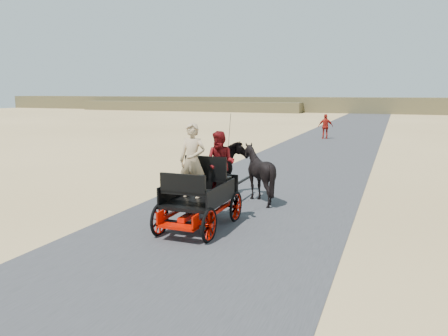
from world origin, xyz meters
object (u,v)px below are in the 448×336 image
at_px(carriage, 200,213).
at_px(horse_right, 258,173).
at_px(pedestrian, 326,126).
at_px(horse_left, 224,171).

relative_size(carriage, horse_right, 1.41).
relative_size(horse_right, pedestrian, 0.98).
bearing_deg(horse_left, carriage, 100.39).
bearing_deg(pedestrian, carriage, 77.03).
xyz_separation_m(carriage, horse_left, (-0.55, 3.00, 0.49)).
relative_size(carriage, pedestrian, 1.39).
xyz_separation_m(carriage, pedestrian, (-0.30, 21.64, 0.50)).
xyz_separation_m(horse_left, pedestrian, (0.25, 18.64, 0.02)).
relative_size(horse_left, horse_right, 1.18).
xyz_separation_m(carriage, horse_right, (0.55, 3.00, 0.49)).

